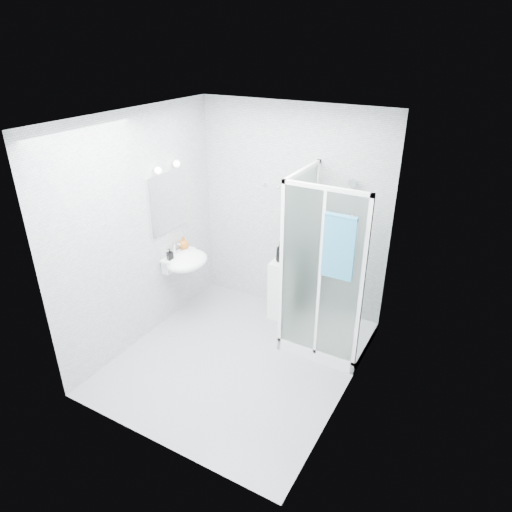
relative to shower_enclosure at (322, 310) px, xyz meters
The scene contains 12 objects.
room 1.33m from the shower_enclosure, 131.13° to the right, with size 2.40×2.60×2.60m.
shower_enclosure is the anchor object (origin of this frame).
wall_basin 1.72m from the shower_enclosure, 169.19° to the right, with size 0.46×0.56×0.35m.
mirror 2.16m from the shower_enclosure, behind, with size 0.02×0.60×0.70m, color white.
vanity_lights 2.35m from the shower_enclosure, behind, with size 0.10×0.40×0.08m.
wall_hooks 1.57m from the shower_enclosure, 151.98° to the left, with size 0.23×0.06×0.03m.
storage_cabinet 0.68m from the shower_enclosure, 154.87° to the left, with size 0.32×0.34×0.77m.
hand_towel 1.13m from the shower_enclosure, 56.64° to the right, with size 0.31×0.05×0.66m.
shampoo_bottle_a 0.86m from the shower_enclosure, 157.78° to the left, with size 0.10×0.10×0.25m, color black.
shampoo_bottle_b 0.78m from the shower_enclosure, 148.29° to the left, with size 0.11×0.11×0.24m, color #0D1D53.
soap_dispenser_orange 1.85m from the shower_enclosure, behind, with size 0.12×0.12×0.16m, color #B05D14.
soap_dispenser_black 1.87m from the shower_enclosure, 164.54° to the right, with size 0.06×0.06×0.14m, color black.
Camera 1 is at (2.16, -3.39, 3.25)m, focal length 32.00 mm.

